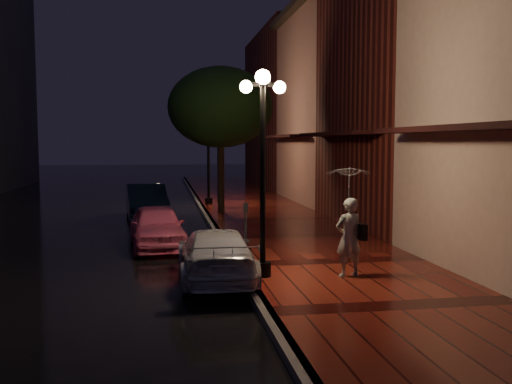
{
  "coord_description": "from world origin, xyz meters",
  "views": [
    {
      "loc": [
        -1.72,
        -16.65,
        2.97
      ],
      "look_at": [
        1.21,
        1.05,
        1.4
      ],
      "focal_mm": 40.0,
      "sensor_mm": 36.0,
      "label": 1
    }
  ],
  "objects_px": {
    "pink_car": "(157,227)",
    "silver_car": "(216,255)",
    "woman_with_umbrella": "(349,204)",
    "parking_meter": "(246,225)",
    "streetlamp_near": "(263,160)",
    "navy_car": "(146,202)",
    "streetlamp_far": "(208,150)",
    "street_tree": "(221,110)"
  },
  "relations": [
    {
      "from": "pink_car",
      "to": "silver_car",
      "type": "xyz_separation_m",
      "value": [
        1.28,
        -4.03,
        -0.05
      ]
    },
    {
      "from": "woman_with_umbrella",
      "to": "silver_car",
      "type": "bearing_deg",
      "value": -28.89
    },
    {
      "from": "silver_car",
      "to": "parking_meter",
      "type": "xyz_separation_m",
      "value": [
        0.88,
        1.57,
        0.4
      ]
    },
    {
      "from": "streetlamp_near",
      "to": "navy_car",
      "type": "height_order",
      "value": "streetlamp_near"
    },
    {
      "from": "woman_with_umbrella",
      "to": "parking_meter",
      "type": "height_order",
      "value": "woman_with_umbrella"
    },
    {
      "from": "silver_car",
      "to": "navy_car",
      "type": "bearing_deg",
      "value": -79.44
    },
    {
      "from": "navy_car",
      "to": "parking_meter",
      "type": "bearing_deg",
      "value": -78.7
    },
    {
      "from": "streetlamp_near",
      "to": "navy_car",
      "type": "xyz_separation_m",
      "value": [
        -2.68,
        10.61,
        -1.92
      ]
    },
    {
      "from": "streetlamp_near",
      "to": "navy_car",
      "type": "relative_size",
      "value": 1.04
    },
    {
      "from": "navy_car",
      "to": "woman_with_umbrella",
      "type": "relative_size",
      "value": 1.77
    },
    {
      "from": "navy_car",
      "to": "parking_meter",
      "type": "xyz_separation_m",
      "value": [
        2.61,
        -8.64,
        0.29
      ]
    },
    {
      "from": "navy_car",
      "to": "streetlamp_near",
      "type": "bearing_deg",
      "value": -81.31
    },
    {
      "from": "streetlamp_far",
      "to": "pink_car",
      "type": "height_order",
      "value": "streetlamp_far"
    },
    {
      "from": "streetlamp_far",
      "to": "street_tree",
      "type": "xyz_separation_m",
      "value": [
        0.26,
        -3.01,
        1.64
      ]
    },
    {
      "from": "navy_car",
      "to": "streetlamp_far",
      "type": "bearing_deg",
      "value": 46.2
    },
    {
      "from": "streetlamp_far",
      "to": "street_tree",
      "type": "height_order",
      "value": "street_tree"
    },
    {
      "from": "streetlamp_far",
      "to": "pink_car",
      "type": "relative_size",
      "value": 1.2
    },
    {
      "from": "streetlamp_near",
      "to": "streetlamp_far",
      "type": "bearing_deg",
      "value": 90.0
    },
    {
      "from": "woman_with_umbrella",
      "to": "street_tree",
      "type": "bearing_deg",
      "value": -96.99
    },
    {
      "from": "street_tree",
      "to": "streetlamp_far",
      "type": "bearing_deg",
      "value": 94.91
    },
    {
      "from": "streetlamp_far",
      "to": "woman_with_umbrella",
      "type": "relative_size",
      "value": 1.85
    },
    {
      "from": "streetlamp_far",
      "to": "street_tree",
      "type": "relative_size",
      "value": 0.74
    },
    {
      "from": "streetlamp_near",
      "to": "streetlamp_far",
      "type": "xyz_separation_m",
      "value": [
        0.0,
        14.0,
        0.0
      ]
    },
    {
      "from": "street_tree",
      "to": "woman_with_umbrella",
      "type": "relative_size",
      "value": 2.49
    },
    {
      "from": "parking_meter",
      "to": "pink_car",
      "type": "bearing_deg",
      "value": 141.06
    },
    {
      "from": "navy_car",
      "to": "silver_car",
      "type": "distance_m",
      "value": 10.36
    },
    {
      "from": "parking_meter",
      "to": "navy_car",
      "type": "bearing_deg",
      "value": 116.65
    },
    {
      "from": "streetlamp_near",
      "to": "pink_car",
      "type": "distance_m",
      "value": 5.34
    },
    {
      "from": "pink_car",
      "to": "parking_meter",
      "type": "height_order",
      "value": "parking_meter"
    },
    {
      "from": "parking_meter",
      "to": "streetlamp_far",
      "type": "bearing_deg",
      "value": 99.53
    },
    {
      "from": "streetlamp_far",
      "to": "navy_car",
      "type": "height_order",
      "value": "streetlamp_far"
    },
    {
      "from": "silver_car",
      "to": "woman_with_umbrella",
      "type": "bearing_deg",
      "value": 166.77
    },
    {
      "from": "woman_with_umbrella",
      "to": "pink_car",
      "type": "bearing_deg",
      "value": -64.34
    },
    {
      "from": "woman_with_umbrella",
      "to": "streetlamp_far",
      "type": "bearing_deg",
      "value": -97.58
    },
    {
      "from": "silver_car",
      "to": "parking_meter",
      "type": "height_order",
      "value": "parking_meter"
    },
    {
      "from": "pink_car",
      "to": "woman_with_umbrella",
      "type": "bearing_deg",
      "value": -54.89
    },
    {
      "from": "navy_car",
      "to": "woman_with_umbrella",
      "type": "bearing_deg",
      "value": -73.21
    },
    {
      "from": "street_tree",
      "to": "navy_car",
      "type": "distance_m",
      "value": 4.63
    },
    {
      "from": "streetlamp_near",
      "to": "parking_meter",
      "type": "distance_m",
      "value": 2.56
    },
    {
      "from": "streetlamp_near",
      "to": "silver_car",
      "type": "bearing_deg",
      "value": 157.33
    },
    {
      "from": "parking_meter",
      "to": "street_tree",
      "type": "bearing_deg",
      "value": 97.77
    },
    {
      "from": "pink_car",
      "to": "silver_car",
      "type": "distance_m",
      "value": 4.23
    }
  ]
}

